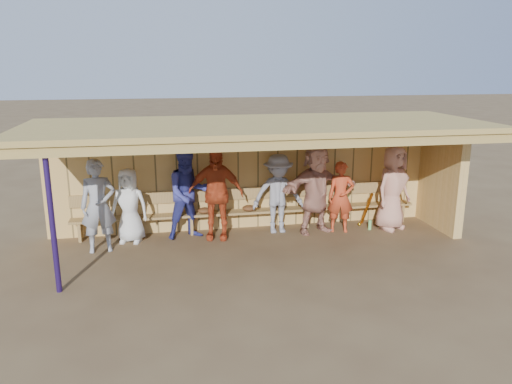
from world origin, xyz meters
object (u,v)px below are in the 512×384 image
Objects in this scene: player_b at (129,206)px; bench at (249,206)px; player_g at (341,197)px; player_a at (98,206)px; player_c at (189,193)px; player_f at (316,189)px; player_e at (278,194)px; player_d at (216,193)px; player_h at (393,188)px.

player_b is 2.59m from bench.
player_g is 0.20× the size of bench.
player_a is 1.82m from player_c.
player_e is at bearing 153.97° from player_f.
player_c is 1.25× the size of player_g.
player_g is at bearing 11.32° from player_d.
player_b is 0.83× the size of player_h.
player_a is 1.19× the size of player_b.
bench is (1.34, 0.31, -0.44)m from player_c.
player_c is (1.77, 0.45, 0.05)m from player_a.
bench is (-1.93, 0.52, -0.25)m from player_g.
player_f is 0.59m from player_g.
player_h reaches higher than bench.
bench is at bearing 144.67° from player_h.
player_b is at bearing 162.97° from player_f.
bench is at bearing -179.91° from player_g.
player_h is at bearing -5.36° from player_a.
player_h is at bearing 12.13° from player_b.
player_c is 2.72m from player_f.
player_f is at bearing 12.39° from player_d.
player_b is at bearing -170.96° from player_d.
player_b is 0.79× the size of player_f.
player_e is 0.73m from bench.
player_f reaches higher than player_g.
player_f is at bearing -3.36° from player_a.
player_h is (4.45, -0.26, -0.03)m from player_c.
player_g is at bearing 12.11° from player_b.
bench is (2.56, 0.32, -0.25)m from player_b.
bench is (-1.38, 0.46, -0.45)m from player_f.
player_a is 3.71m from player_e.
player_g reaches higher than player_b.
player_b is 0.20× the size of bench.
player_a is 5.04m from player_g.
player_c is 0.57m from player_d.
player_a is at bearing -162.18° from player_g.
player_g is (4.49, -0.20, 0.00)m from player_b.
bench is at bearing 21.78° from player_b.
player_a is 0.95× the size of player_c.
player_e is (3.13, 0.02, 0.09)m from player_b.
player_b is at bearing 167.07° from player_c.
player_f is at bearing -170.66° from player_g.
player_h is (5.67, -0.25, 0.16)m from player_b.
player_e is (1.37, 0.14, -0.11)m from player_d.
bench is (3.11, 0.75, -0.39)m from player_a.
player_g is at bearing -20.78° from player_f.
player_e is 1.37m from player_g.
player_a reaches higher than bench.
player_g is (5.04, 0.24, -0.14)m from player_a.
player_a is at bearing -166.37° from bench.
player_e is (3.68, 0.45, -0.06)m from player_a.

